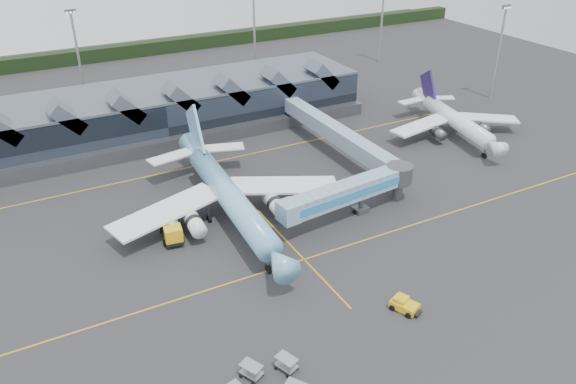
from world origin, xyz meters
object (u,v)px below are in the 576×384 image
fuel_truck (169,221)px  pushback_tug (404,305)px  main_airliner (227,194)px  regional_jet (454,119)px  jet_bridge (357,190)px

fuel_truck → pushback_tug: 37.30m
main_airliner → regional_jet: bearing=12.1°
jet_bridge → pushback_tug: bearing=-115.1°
regional_jet → main_airliner: bearing=-159.6°
main_airliner → jet_bridge: 20.50m
main_airliner → regional_jet: size_ratio=1.37×
fuel_truck → regional_jet: bearing=16.1°
regional_jet → pushback_tug: size_ratio=7.66×
regional_jet → fuel_truck: bearing=-160.9°
main_airliner → regional_jet: main_airliner is taller
pushback_tug → jet_bridge: bearing=47.8°
main_airliner → pushback_tug: 33.20m
fuel_truck → pushback_tug: bearing=-48.4°
fuel_truck → pushback_tug: (20.39, -31.21, -1.16)m
main_airliner → jet_bridge: main_airliner is taller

